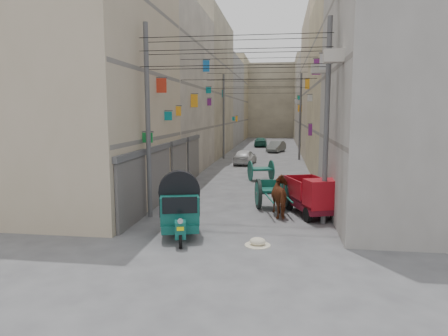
% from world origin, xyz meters
% --- Properties ---
extents(ground, '(140.00, 140.00, 0.00)m').
position_xyz_m(ground, '(0.00, 0.00, 0.00)').
color(ground, '#4A4A4C').
rests_on(ground, ground).
extents(building_row_left, '(8.00, 62.00, 14.00)m').
position_xyz_m(building_row_left, '(-8.00, 34.13, 6.46)').
color(building_row_left, tan).
rests_on(building_row_left, ground).
extents(building_row_right, '(8.00, 62.00, 14.00)m').
position_xyz_m(building_row_right, '(8.00, 34.13, 6.46)').
color(building_row_right, '#9D9893').
rests_on(building_row_right, ground).
extents(end_cap_building, '(22.00, 10.00, 13.00)m').
position_xyz_m(end_cap_building, '(0.00, 66.00, 6.50)').
color(end_cap_building, '#B6AB8F').
rests_on(end_cap_building, ground).
extents(shutters_left, '(0.18, 14.40, 2.88)m').
position_xyz_m(shutters_left, '(-3.92, 10.38, 1.49)').
color(shutters_left, '#4B4B50').
rests_on(shutters_left, ground).
extents(signboards, '(8.22, 40.52, 5.67)m').
position_xyz_m(signboards, '(-0.01, 21.66, 3.43)').
color(signboards, '#0C7F86').
rests_on(signboards, ground).
extents(ac_units, '(0.70, 6.55, 3.35)m').
position_xyz_m(ac_units, '(3.65, 7.67, 7.43)').
color(ac_units, '#B7B0A4').
rests_on(ac_units, ground).
extents(utility_poles, '(7.40, 22.20, 8.00)m').
position_xyz_m(utility_poles, '(0.00, 17.00, 4.00)').
color(utility_poles, '#4F4F51').
rests_on(utility_poles, ground).
extents(overhead_cables, '(7.40, 22.52, 1.12)m').
position_xyz_m(overhead_cables, '(0.00, 14.40, 6.77)').
color(overhead_cables, black).
rests_on(overhead_cables, ground).
extents(auto_rickshaw, '(1.91, 2.67, 1.81)m').
position_xyz_m(auto_rickshaw, '(-1.68, 3.58, 1.07)').
color(auto_rickshaw, black).
rests_on(auto_rickshaw, ground).
extents(tonga_cart, '(1.76, 3.23, 1.38)m').
position_xyz_m(tonga_cart, '(1.50, 8.31, 0.72)').
color(tonga_cart, black).
rests_on(tonga_cart, ground).
extents(mini_truck, '(2.34, 3.36, 1.73)m').
position_xyz_m(mini_truck, '(3.32, 6.91, 0.83)').
color(mini_truck, black).
rests_on(mini_truck, ground).
extents(second_cart, '(1.83, 1.72, 1.32)m').
position_xyz_m(second_cart, '(0.60, 15.87, 0.70)').
color(second_cart, '#135345').
rests_on(second_cart, ground).
extents(feed_sack, '(0.54, 0.43, 0.27)m').
position_xyz_m(feed_sack, '(1.15, 2.95, 0.13)').
color(feed_sack, beige).
rests_on(feed_sack, ground).
extents(horse, '(1.37, 2.16, 1.68)m').
position_xyz_m(horse, '(1.97, 7.00, 0.84)').
color(horse, brown).
rests_on(horse, ground).
extents(distant_car_white, '(1.98, 3.97, 1.30)m').
position_xyz_m(distant_car_white, '(-1.17, 24.05, 0.65)').
color(distant_car_white, silver).
rests_on(distant_car_white, ground).
extents(distant_car_grey, '(2.27, 3.93, 1.22)m').
position_xyz_m(distant_car_grey, '(1.36, 35.20, 0.61)').
color(distant_car_grey, '#545957').
rests_on(distant_car_grey, ground).
extents(distant_car_green, '(1.86, 4.12, 1.17)m').
position_xyz_m(distant_car_green, '(-0.78, 42.31, 0.59)').
color(distant_car_green, '#1E5948').
rests_on(distant_car_green, ground).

